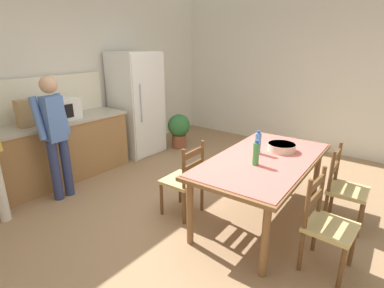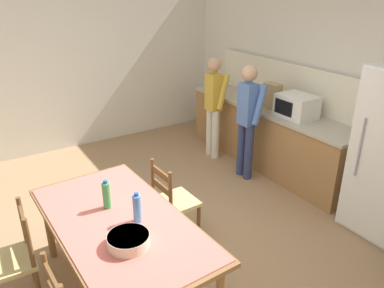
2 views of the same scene
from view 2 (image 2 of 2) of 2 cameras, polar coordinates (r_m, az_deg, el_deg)
name	(u,v)px [view 2 (image 2 of 2)]	position (r m, az deg, el deg)	size (l,w,h in m)	color
ground_plane	(170,247)	(4.12, -3.33, -15.38)	(8.32, 8.32, 0.00)	#9E7A56
wall_back	(352,80)	(5.18, 23.14, 8.95)	(6.52, 0.12, 2.90)	silver
wall_left	(67,60)	(6.38, -18.56, 12.03)	(0.12, 5.20, 2.90)	silver
kitchen_counter	(267,135)	(5.75, 11.35, 1.29)	(2.99, 0.66, 0.92)	#9E7042
counter_splashback	(287,83)	(5.73, 14.25, 8.93)	(2.95, 0.03, 0.60)	#EFE8CB
microwave	(297,106)	(5.19, 15.64, 5.58)	(0.50, 0.39, 0.30)	white
paper_bag	(272,96)	(5.48, 12.10, 7.18)	(0.24, 0.16, 0.36)	tan
dining_table	(120,228)	(3.27, -10.93, -12.45)	(1.95, 1.07, 0.77)	brown
bottle_near_centre	(106,195)	(3.35, -12.91, -7.59)	(0.07, 0.07, 0.27)	green
bottle_off_centre	(137,208)	(3.12, -8.37, -9.65)	(0.07, 0.07, 0.27)	#4C8ED6
serving_bowl	(128,240)	(2.92, -9.67, -14.16)	(0.32, 0.32, 0.09)	beige
chair_side_near_left	(14,259)	(3.61, -25.49, -15.60)	(0.44, 0.42, 0.91)	brown
chair_side_far_left	(173,202)	(4.02, -2.91, -8.75)	(0.43, 0.41, 0.91)	brown
person_at_sink	(214,103)	(5.76, 3.35, 6.28)	(0.40, 0.27, 1.58)	silver
person_at_counter	(248,117)	(5.14, 8.46, 4.14)	(0.40, 0.28, 1.61)	navy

